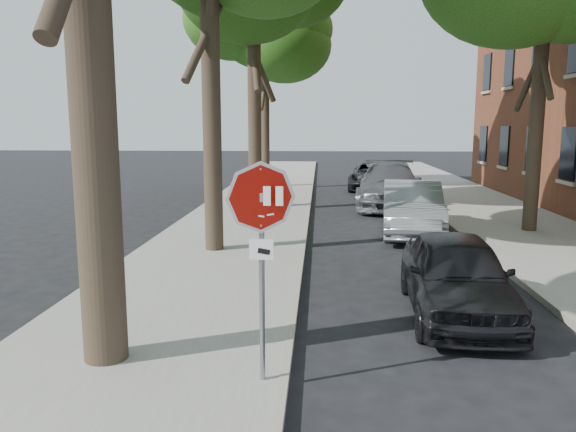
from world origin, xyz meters
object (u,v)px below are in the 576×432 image
(car_b, at_px, (412,208))
(car_c, at_px, (389,185))
(stop_sign, at_px, (261,230))
(car_a, at_px, (456,275))
(tree_far, at_px, (265,37))
(car_d, at_px, (374,176))

(car_b, distance_m, car_c, 5.47)
(stop_sign, xyz_separation_m, car_a, (2.93, 2.86, -1.27))
(tree_far, height_order, car_a, tree_far)
(car_d, bearing_deg, car_b, -81.77)
(stop_sign, height_order, car_d, stop_sign)
(car_a, distance_m, car_b, 6.96)
(car_b, relative_size, car_c, 0.79)
(stop_sign, xyz_separation_m, car_c, (3.30, 15.28, -1.11))
(car_a, height_order, car_b, car_b)
(tree_far, distance_m, car_b, 14.08)
(stop_sign, relative_size, car_b, 0.57)
(tree_far, distance_m, car_a, 20.03)
(car_c, bearing_deg, tree_far, 138.89)
(tree_far, height_order, car_d, tree_far)
(stop_sign, height_order, tree_far, tree_far)
(car_b, distance_m, car_d, 11.03)
(car_d, bearing_deg, stop_sign, -90.94)
(stop_sign, bearing_deg, car_b, 71.41)
(car_a, relative_size, car_d, 0.84)
(car_c, distance_m, car_d, 5.56)
(car_a, distance_m, car_d, 17.98)
(car_c, xyz_separation_m, car_d, (-0.06, 5.56, -0.18))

